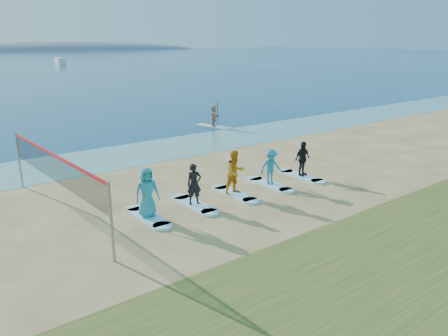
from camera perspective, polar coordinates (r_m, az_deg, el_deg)
ground at (r=17.40m, az=3.41°, el=-5.08°), size 600.00×600.00×0.00m
shallow_water at (r=25.86m, az=-12.01°, el=1.78°), size 600.00×600.00×0.00m
island_ridge at (r=329.65m, az=-19.55°, el=14.34°), size 220.00×56.00×18.00m
volleyball_net at (r=16.98m, az=-21.34°, el=0.02°), size 0.48×9.08×2.50m
paddleboard at (r=33.17m, az=-1.32°, el=5.41°), size 1.54×3.07×0.12m
paddleboarder at (r=33.02m, az=-1.33°, el=6.84°), size 0.90×1.51×1.56m
boat_offshore_b at (r=133.79m, az=-20.62°, el=12.61°), size 2.49×6.60×1.72m
surfboard_0 at (r=16.54m, az=-9.87°, el=-6.32°), size 0.70×2.20×0.09m
student_0 at (r=16.19m, az=-10.04°, el=-3.12°), size 0.98×0.70×1.87m
surfboard_1 at (r=17.51m, az=-3.87°, el=-4.80°), size 0.70×2.20×0.09m
student_1 at (r=17.22m, az=-3.92°, el=-2.11°), size 0.68×0.53×1.64m
surfboard_2 at (r=18.66m, az=1.43°, el=-3.41°), size 0.70×2.20×0.09m
student_2 at (r=18.36m, az=1.45°, el=-0.53°), size 0.94×0.75×1.87m
surfboard_3 at (r=19.96m, az=6.06°, el=-2.16°), size 0.70×2.20×0.09m
student_3 at (r=19.71m, az=6.13°, el=0.18°), size 1.15×0.83×1.61m
surfboard_4 at (r=21.39m, az=10.09°, el=-1.06°), size 0.70×2.20×0.09m
student_4 at (r=21.14m, az=10.21°, el=1.22°), size 1.00×0.47×1.67m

